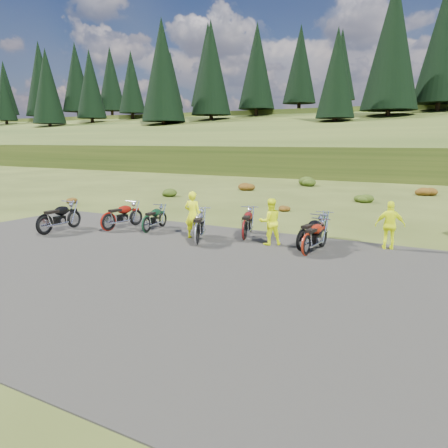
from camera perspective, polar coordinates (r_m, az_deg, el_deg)
The scene contains 41 objects.
ground at distance 14.33m, azimuth -4.48°, elevation -3.55°, with size 300.00×300.00×0.00m, color #313E14.
gravel_pad at distance 12.77m, azimuth -9.45°, elevation -5.47°, with size 20.00×12.00×0.04m, color black.
hill_slope at distance 62.13m, azimuth 22.06°, elevation 6.79°, with size 300.00×46.00×3.00m, color #2A3E14, non-canonical shape.
hill_plateau at distance 121.85m, azimuth 25.70°, elevation 8.13°, with size 300.00×90.00×9.17m, color #2A3E14.
conifer_4 at distance 145.92m, azimuth -26.71°, elevation 15.61°, with size 6.60×6.60×17.00m.
conifer_5 at distance 144.68m, azimuth -23.28°, elevation 15.81°, with size 6.16×6.16×16.00m.
conifer_7 at distance 123.43m, azimuth -26.77°, elevation 14.76°, with size 5.28×5.28×14.00m.
conifer_8 at distance 122.69m, azimuth -22.87°, elevation 17.07°, with size 7.92×7.92×20.00m.
conifer_9 at distance 122.18m, azimuth -18.76°, elevation 17.70°, with size 7.48×7.48×19.00m.
conifer_10 at distance 122.16m, azimuth -14.58°, elevation 17.87°, with size 7.04×7.04×18.00m.
conifer_11 at distance 100.20m, azimuth -22.10°, elevation 16.35°, with size 6.60×6.60×17.00m.
conifer_12 at distance 99.85m, azimuth -17.07°, elevation 17.08°, with size 6.16×6.16×16.00m.
conifer_13 at distance 100.23m, azimuth -12.00°, elevation 17.69°, with size 5.72×5.72×15.00m.
conifer_14 at distance 101.32m, azimuth -6.98°, elevation 18.16°, with size 5.28×5.28×14.00m.
conifer_15 at distance 103.53m, azimuth -2.08°, elevation 20.09°, with size 7.92×7.92×20.00m.
conifer_16 at distance 78.93m, azimuth -8.05°, elevation 19.30°, with size 7.48×7.48×19.00m.
conifer_17 at distance 80.68m, azimuth -1.72°, elevation 19.71°, with size 7.04×7.04×18.00m.
conifer_18 at distance 83.27m, azimuth 4.31°, elevation 19.89°, with size 6.60×6.60×17.00m.
conifer_19 at distance 86.62m, azimuth 9.93°, elevation 19.88°, with size 6.16×6.16×16.00m.
conifer_20 at distance 90.58m, azimuth 15.07°, elevation 19.46°, with size 5.72×5.72×15.00m.
conifer_21 at distance 64.41m, azimuth 14.52°, elevation 18.57°, with size 5.28×5.28×14.00m.
conifer_22 at distance 69.66m, azimuth 21.16°, elevation 21.11°, with size 7.92×7.92×20.00m.
conifer_23 at distance 75.00m, azimuth 26.74°, elevation 20.45°, with size 7.48×7.48×19.00m.
shrub_0 at distance 26.59m, azimuth -19.11°, elevation 3.07°, with size 0.77×0.77×0.45m, color maroon.
shrub_1 at distance 28.55m, azimuth -7.23°, elevation 4.23°, with size 1.03×1.03×0.61m, color #21370D.
shrub_2 at distance 31.56m, azimuth 2.79°, elevation 5.08°, with size 1.30×1.30×0.77m, color maroon.
shrub_3 at distance 35.35m, azimuth 10.87°, elevation 5.64°, with size 1.56×1.56×0.92m, color #21370D.
shrub_4 at distance 22.52m, azimuth 7.67°, elevation 2.26°, with size 0.77×0.77×0.45m, color maroon.
shrub_5 at distance 26.76m, azimuth 17.68°, elevation 3.37°, with size 1.03×1.03×0.61m, color #21370D.
shrub_6 at distance 31.60m, azimuth 24.80°, elevation 4.10°, with size 1.30×1.30×0.77m, color maroon.
motorcycle_0 at distance 17.93m, azimuth -22.31°, elevation -1.41°, with size 2.24×0.75×1.17m, color black, non-canonical shape.
motorcycle_1 at distance 17.89m, azimuth -14.82°, elevation -0.98°, with size 2.11×0.70×1.10m, color maroon, non-canonical shape.
motorcycle_2 at distance 17.21m, azimuth -10.04°, elevation -1.24°, with size 1.90×0.63×1.00m, color black, non-canonical shape.
motorcycle_3 at distance 14.97m, azimuth -3.59°, elevation -2.91°, with size 2.21×0.74×1.16m, color #A1A0A5, non-canonical shape.
motorcycle_4 at distance 15.74m, azimuth 2.67°, elevation -2.22°, with size 2.07×0.69×1.08m, color #530D0E, non-canonical shape.
motorcycle_5 at distance 14.40m, azimuth 10.10°, elevation -3.62°, with size 2.06×0.69×1.08m, color black, non-canonical shape.
motorcycle_6 at distance 13.85m, azimuth 10.66°, elevation -4.21°, with size 2.00×0.67×1.05m, color maroon, non-canonical shape.
motorcycle_7 at distance 15.36m, azimuth 12.34°, elevation -2.79°, with size 1.95×0.65×1.02m, color black, non-canonical shape.
person_middle at distance 15.93m, azimuth -4.11°, elevation 1.10°, with size 0.63×0.41×1.73m, color #DAE90C.
person_right_a at distance 14.97m, azimuth 6.03°, elevation 0.19°, with size 0.78×0.61×1.60m, color #DAE90C.
person_right_b at distance 15.29m, azimuth 20.86°, elevation -0.26°, with size 0.93×0.39×1.59m, color #DAE90C.
Camera 1 is at (7.70, -11.55, 3.56)m, focal length 35.00 mm.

